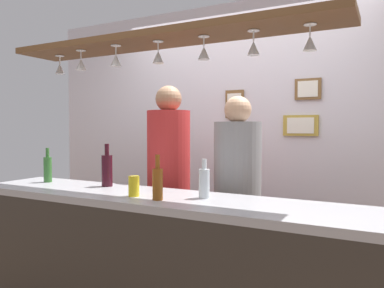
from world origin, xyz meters
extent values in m
cube|color=silver|center=(0.00, 1.10, 1.30)|extent=(4.40, 0.06, 2.60)
cube|color=#99999E|center=(0.00, -0.35, 0.99)|extent=(2.70, 0.55, 0.04)
cube|color=brown|center=(0.00, -0.30, 1.97)|extent=(2.20, 0.36, 0.04)
cylinder|color=silver|center=(-0.88, -0.29, 1.94)|extent=(0.06, 0.06, 0.00)
cylinder|color=silver|center=(-0.88, -0.29, 1.91)|extent=(0.01, 0.01, 0.06)
cone|color=silver|center=(-0.88, -0.29, 1.85)|extent=(0.07, 0.07, 0.08)
cylinder|color=silver|center=(-0.60, -0.35, 1.94)|extent=(0.06, 0.06, 0.00)
cylinder|color=silver|center=(-0.60, -0.35, 1.91)|extent=(0.01, 0.01, 0.06)
cone|color=silver|center=(-0.60, -0.35, 1.85)|extent=(0.07, 0.07, 0.08)
cylinder|color=silver|center=(-0.30, -0.37, 1.94)|extent=(0.06, 0.06, 0.00)
cylinder|color=silver|center=(-0.30, -0.37, 1.91)|extent=(0.01, 0.01, 0.06)
cone|color=silver|center=(-0.30, -0.37, 1.85)|extent=(0.07, 0.07, 0.08)
cylinder|color=silver|center=(0.00, -0.34, 1.94)|extent=(0.06, 0.06, 0.00)
cylinder|color=silver|center=(0.00, -0.34, 1.91)|extent=(0.01, 0.01, 0.06)
cone|color=silver|center=(0.00, -0.34, 1.85)|extent=(0.07, 0.07, 0.08)
cylinder|color=silver|center=(0.30, -0.32, 1.94)|extent=(0.06, 0.06, 0.00)
cylinder|color=silver|center=(0.30, -0.32, 1.91)|extent=(0.01, 0.01, 0.06)
cone|color=silver|center=(0.30, -0.32, 1.85)|extent=(0.07, 0.07, 0.08)
cylinder|color=silver|center=(0.59, -0.31, 1.94)|extent=(0.06, 0.06, 0.00)
cylinder|color=silver|center=(0.59, -0.31, 1.91)|extent=(0.01, 0.01, 0.06)
cone|color=silver|center=(0.59, -0.31, 1.85)|extent=(0.07, 0.07, 0.08)
cylinder|color=silver|center=(0.88, -0.29, 1.94)|extent=(0.06, 0.06, 0.00)
cylinder|color=silver|center=(0.88, -0.29, 1.91)|extent=(0.01, 0.01, 0.06)
cone|color=silver|center=(0.88, -0.29, 1.85)|extent=(0.07, 0.07, 0.08)
cube|color=#2D334C|center=(-0.30, 0.27, 0.42)|extent=(0.17, 0.18, 0.83)
cylinder|color=red|center=(-0.30, 0.27, 1.20)|extent=(0.34, 0.34, 0.72)
sphere|color=#9E7556|center=(-0.30, 0.27, 1.65)|extent=(0.21, 0.21, 0.21)
cube|color=#2D334C|center=(0.28, 0.27, 0.39)|extent=(0.17, 0.18, 0.78)
cylinder|color=gray|center=(0.28, 0.27, 1.12)|extent=(0.34, 0.34, 0.68)
sphere|color=tan|center=(0.28, 0.27, 1.55)|extent=(0.19, 0.19, 0.19)
cylinder|color=silver|center=(0.29, -0.29, 1.10)|extent=(0.06, 0.06, 0.17)
cylinder|color=silver|center=(0.29, -0.29, 1.21)|extent=(0.03, 0.03, 0.06)
cylinder|color=brown|center=(0.08, -0.47, 1.10)|extent=(0.06, 0.06, 0.18)
cylinder|color=brown|center=(0.08, -0.47, 1.23)|extent=(0.03, 0.03, 0.08)
cylinder|color=#380F19|center=(-0.51, -0.21, 1.12)|extent=(0.08, 0.08, 0.22)
cylinder|color=#380F19|center=(-0.51, -0.21, 1.27)|extent=(0.03, 0.03, 0.08)
cylinder|color=#336B2D|center=(-1.05, -0.26, 1.11)|extent=(0.06, 0.06, 0.19)
cylinder|color=#336B2D|center=(-1.05, -0.26, 1.24)|extent=(0.03, 0.03, 0.07)
cylinder|color=yellow|center=(-0.11, -0.44, 1.07)|extent=(0.07, 0.07, 0.12)
cube|color=#B29338|center=(0.56, 1.06, 1.44)|extent=(0.30, 0.02, 0.18)
cube|color=white|center=(0.56, 1.05, 1.44)|extent=(0.23, 0.01, 0.14)
cube|color=brown|center=(-0.05, 1.06, 1.65)|extent=(0.18, 0.02, 0.26)
cube|color=white|center=(-0.05, 1.05, 1.65)|extent=(0.14, 0.01, 0.20)
cube|color=brown|center=(0.62, 1.06, 1.75)|extent=(0.22, 0.02, 0.18)
cube|color=white|center=(0.62, 1.05, 1.75)|extent=(0.17, 0.01, 0.14)
camera|label=1|loc=(1.24, -2.25, 1.42)|focal=35.04mm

